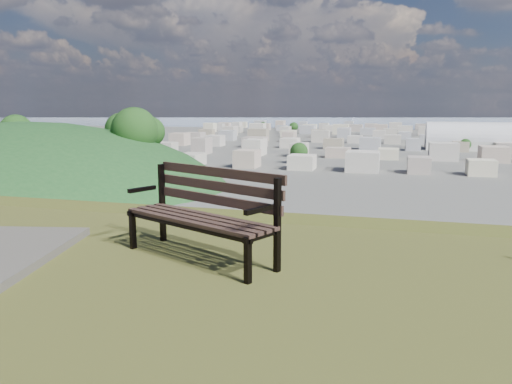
% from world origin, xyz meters
% --- Properties ---
extents(park_bench, '(1.66, 1.13, 0.84)m').
position_xyz_m(park_bench, '(-0.45, 2.49, 25.47)').
color(park_bench, '#443027').
rests_on(park_bench, hilltop_mesa).
extents(arena, '(50.44, 21.48, 21.26)m').
position_xyz_m(arena, '(44.51, 313.75, 5.01)').
color(arena, silver).
rests_on(arena, ground).
extents(green_wooded_hill, '(161.59, 129.27, 80.79)m').
position_xyz_m(green_wooded_hill, '(-118.79, 138.63, 0.12)').
color(green_wooded_hill, '#18411C').
rests_on(green_wooded_hill, ground).
extents(city_blocks, '(395.00, 361.00, 7.00)m').
position_xyz_m(city_blocks, '(0.00, 394.44, 3.50)').
color(city_blocks, beige).
rests_on(city_blocks, ground).
extents(city_trees, '(406.52, 387.20, 9.98)m').
position_xyz_m(city_trees, '(-26.39, 319.00, 4.83)').
color(city_trees, '#35211A').
rests_on(city_trees, ground).
extents(bay_water, '(2400.00, 700.00, 0.12)m').
position_xyz_m(bay_water, '(0.00, 900.00, 0.00)').
color(bay_water, '#8B9FB1').
rests_on(bay_water, ground).
extents(far_hills, '(2050.00, 340.00, 60.00)m').
position_xyz_m(far_hills, '(-60.92, 1402.93, 25.47)').
color(far_hills, '#878FA8').
rests_on(far_hills, ground).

